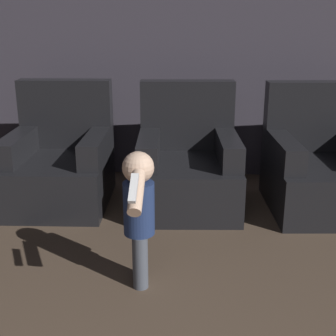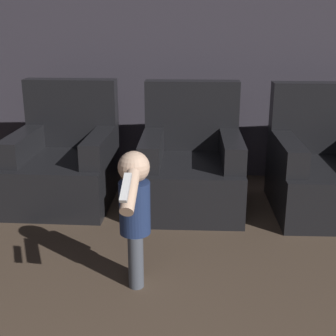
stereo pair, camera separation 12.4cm
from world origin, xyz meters
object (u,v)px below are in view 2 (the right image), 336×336
at_px(armchair_left, 65,163).
at_px(armchair_middle, 191,167).
at_px(person_toddler, 135,208).
at_px(armchair_right, 324,171).

height_order(armchair_left, armchair_middle, same).
height_order(armchair_left, person_toddler, armchair_left).
bearing_deg(armchair_right, person_toddler, -139.74).
relative_size(armchair_right, person_toddler, 1.23).
bearing_deg(armchair_right, armchair_left, 176.49).
relative_size(armchair_middle, armchair_right, 1.00).
height_order(armchair_left, armchair_right, same).
xyz_separation_m(armchair_left, armchair_right, (2.10, -0.00, 0.00)).
relative_size(armchair_left, person_toddler, 1.23).
distance_m(armchair_left, person_toddler, 1.49).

